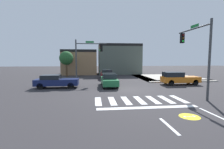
% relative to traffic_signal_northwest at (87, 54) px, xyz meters
% --- Properties ---
extents(ground_plane, '(120.00, 120.00, 0.00)m').
position_rel_traffic_signal_northwest_xyz_m(ground_plane, '(4.39, -5.70, -3.92)').
color(ground_plane, '#302D30').
extents(crosswalk_near, '(6.93, 2.57, 0.01)m').
position_rel_traffic_signal_northwest_xyz_m(crosswalk_near, '(4.39, -10.20, -3.91)').
color(crosswalk_near, silver).
rests_on(crosswalk_near, ground_plane).
extents(bike_detector_marking, '(1.13, 1.13, 0.01)m').
position_rel_traffic_signal_northwest_xyz_m(bike_detector_marking, '(6.11, -14.11, -3.91)').
color(bike_detector_marking, yellow).
rests_on(bike_detector_marking, ground_plane).
extents(curb_corner_northeast, '(10.00, 10.60, 0.15)m').
position_rel_traffic_signal_northwest_xyz_m(curb_corner_northeast, '(12.88, 3.72, -3.84)').
color(curb_corner_northeast, '#B2AA9E').
rests_on(curb_corner_northeast, ground_plane).
extents(storefront_row, '(16.45, 6.68, 6.39)m').
position_rel_traffic_signal_northwest_xyz_m(storefront_row, '(2.64, 13.22, -0.99)').
color(storefront_row, '#93704C').
rests_on(storefront_row, ground_plane).
extents(traffic_signal_northwest, '(4.18, 0.32, 5.78)m').
position_rel_traffic_signal_northwest_xyz_m(traffic_signal_northwest, '(0.00, 0.00, 0.00)').
color(traffic_signal_northwest, '#383A3D').
rests_on(traffic_signal_northwest, ground_plane).
extents(traffic_signal_southeast, '(0.32, 4.64, 6.18)m').
position_rel_traffic_signal_northwest_xyz_m(traffic_signal_southeast, '(9.53, -9.27, 0.36)').
color(traffic_signal_southeast, '#383A3D').
rests_on(traffic_signal_southeast, ground_plane).
extents(car_green, '(1.72, 4.75, 1.51)m').
position_rel_traffic_signal_northwest_xyz_m(car_green, '(2.64, -3.39, -3.14)').
color(car_green, '#1E6638').
rests_on(car_green, ground_plane).
extents(car_navy, '(4.66, 1.73, 1.45)m').
position_rel_traffic_signal_northwest_xyz_m(car_navy, '(-3.34, -3.82, -3.18)').
color(car_navy, '#141E4C').
rests_on(car_navy, ground_plane).
extents(car_orange, '(4.58, 1.71, 1.59)m').
position_rel_traffic_signal_northwest_xyz_m(car_orange, '(11.40, -3.13, -3.11)').
color(car_orange, orange).
rests_on(car_orange, ground_plane).
extents(car_maroon, '(1.81, 4.58, 1.50)m').
position_rel_traffic_signal_northwest_xyz_m(car_maroon, '(2.92, 4.06, -3.15)').
color(car_maroon, maroon).
rests_on(car_maroon, ground_plane).
extents(roadside_tree, '(2.51, 2.51, 4.65)m').
position_rel_traffic_signal_northwest_xyz_m(roadside_tree, '(-4.11, 8.30, -0.56)').
color(roadside_tree, '#4C3823').
rests_on(roadside_tree, ground_plane).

